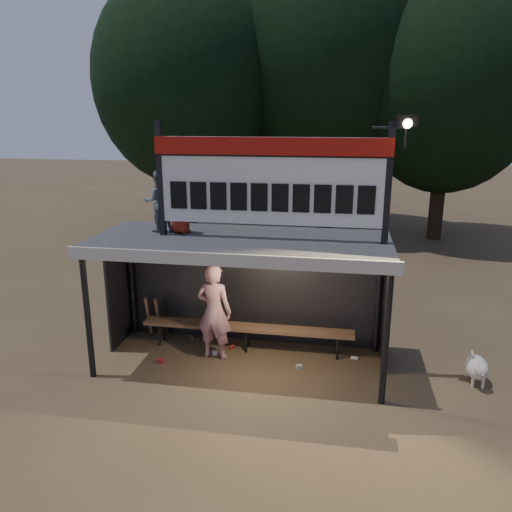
{
  "coord_description": "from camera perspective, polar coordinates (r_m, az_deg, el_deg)",
  "views": [
    {
      "loc": [
        1.65,
        -7.96,
        4.28
      ],
      "look_at": [
        0.2,
        0.4,
        1.9
      ],
      "focal_mm": 35.0,
      "sensor_mm": 36.0,
      "label": 1
    }
  ],
  "objects": [
    {
      "name": "tree_right",
      "position": [
        18.79,
        21.1,
        17.45
      ],
      "size": [
        6.08,
        6.08,
        8.72
      ],
      "color": "#302115",
      "rests_on": "ground"
    },
    {
      "name": "bench",
      "position": [
        9.49,
        -1.05,
        -8.26
      ],
      "size": [
        4.0,
        0.35,
        0.48
      ],
      "color": "brown",
      "rests_on": "ground"
    },
    {
      "name": "tree_left",
      "position": [
        18.87,
        -8.07,
        19.28
      ],
      "size": [
        6.46,
        6.46,
        9.27
      ],
      "color": "#302315",
      "rests_on": "ground"
    },
    {
      "name": "child_a",
      "position": [
        8.91,
        -11.06,
        6.16
      ],
      "size": [
        0.63,
        0.57,
        1.07
      ],
      "primitive_type": "imported",
      "rotation": [
        0.0,
        0.0,
        3.54
      ],
      "color": "gray",
      "rests_on": "dugout_shelter"
    },
    {
      "name": "player",
      "position": [
        9.06,
        -4.8,
        -6.35
      ],
      "size": [
        0.7,
        0.51,
        1.79
      ],
      "primitive_type": "imported",
      "rotation": [
        0.0,
        0.0,
        3.01
      ],
      "color": "white",
      "rests_on": "ground"
    },
    {
      "name": "dugout_shelter",
      "position": [
        8.72,
        -1.47,
        -0.55
      ],
      "size": [
        5.1,
        2.08,
        2.32
      ],
      "color": "#39393B",
      "rests_on": "ground"
    },
    {
      "name": "scoreboard_assembly",
      "position": [
        8.09,
        2.03,
        8.86
      ],
      "size": [
        4.1,
        0.27,
        1.99
      ],
      "color": "black",
      "rests_on": "dugout_shelter"
    },
    {
      "name": "bats",
      "position": [
        10.22,
        -11.15,
        -6.79
      ],
      "size": [
        0.47,
        0.33,
        0.84
      ],
      "color": "#A7774E",
      "rests_on": "ground"
    },
    {
      "name": "dog",
      "position": [
        9.19,
        23.95,
        -11.61
      ],
      "size": [
        0.36,
        0.81,
        0.49
      ],
      "color": "silver",
      "rests_on": "ground"
    },
    {
      "name": "child_b",
      "position": [
        8.71,
        -8.62,
        5.65
      ],
      "size": [
        0.55,
        0.48,
        0.94
      ],
      "primitive_type": "imported",
      "rotation": [
        0.0,
        0.0,
        2.68
      ],
      "color": "maroon",
      "rests_on": "dugout_shelter"
    },
    {
      "name": "ground",
      "position": [
        9.19,
        -1.69,
        -12.1
      ],
      "size": [
        80.0,
        80.0,
        0.0
      ],
      "primitive_type": "plane",
      "color": "#503D28",
      "rests_on": "ground"
    },
    {
      "name": "tree_mid",
      "position": [
        19.57,
        8.45,
        21.04
      ],
      "size": [
        7.22,
        7.22,
        10.36
      ],
      "color": "#322216",
      "rests_on": "ground"
    },
    {
      "name": "litter",
      "position": [
        9.42,
        -1.8,
        -11.1
      ],
      "size": [
        3.56,
        1.17,
        0.08
      ],
      "color": "red",
      "rests_on": "ground"
    }
  ]
}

